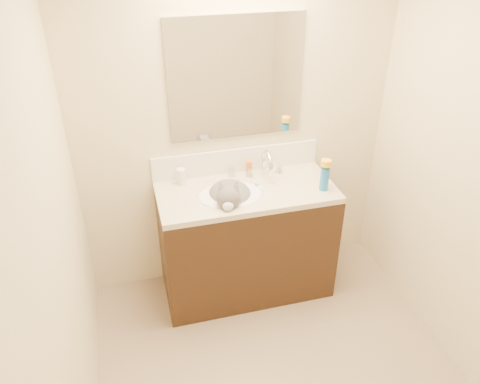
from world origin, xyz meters
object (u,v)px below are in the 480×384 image
vanity_cabinet (246,243)px  faucet (266,166)px  silver_jar (232,172)px  amber_bottle (249,168)px  cat (230,198)px  spray_can (324,179)px  pill_bottle (181,176)px  basin (231,203)px

vanity_cabinet → faucet: 0.58m
faucet → silver_jar: 0.25m
vanity_cabinet → amber_bottle: size_ratio=11.79×
vanity_cabinet → amber_bottle: amber_bottle is taller
cat → spray_can: size_ratio=2.76×
pill_bottle → silver_jar: size_ratio=2.04×
cat → amber_bottle: 0.32m
faucet → vanity_cabinet: bearing=-142.7°
cat → vanity_cabinet: bearing=32.7°
amber_bottle → basin: bearing=-129.7°
cat → pill_bottle: size_ratio=4.05×
pill_bottle → silver_jar: (0.36, 0.02, -0.03)m
cat → spray_can: bearing=8.0°
silver_jar → pill_bottle: bearing=-177.1°
faucet → amber_bottle: 0.13m
vanity_cabinet → amber_bottle: bearing=69.8°
basin → silver_jar: silver_jar is taller
basin → faucet: faucet is taller
pill_bottle → amber_bottle: (0.48, 0.01, -0.01)m
vanity_cabinet → spray_can: 0.74m
spray_can → vanity_cabinet: bearing=165.3°
faucet → pill_bottle: faucet is taller
faucet → amber_bottle: (-0.10, 0.07, -0.04)m
vanity_cabinet → basin: size_ratio=2.67×
amber_bottle → silver_jar: bearing=176.7°
faucet → spray_can: size_ratio=1.71×
pill_bottle → spray_can: spray_can is taller
vanity_cabinet → pill_bottle: pill_bottle is taller
basin → amber_bottle: 0.33m
basin → vanity_cabinet: bearing=14.0°
faucet → amber_bottle: faucet is taller
vanity_cabinet → basin: (-0.12, -0.03, 0.38)m
pill_bottle → faucet: bearing=-5.6°
cat → spray_can: cat is taller
amber_bottle → faucet: bearing=-33.5°
cat → spray_can: 0.64m
silver_jar → spray_can: 0.65m
pill_bottle → cat: bearing=-39.3°
amber_bottle → spray_can: (0.42, -0.34, 0.03)m
vanity_cabinet → spray_can: bearing=-14.7°
faucet → silver_jar: faucet is taller
cat → amber_bottle: cat is taller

